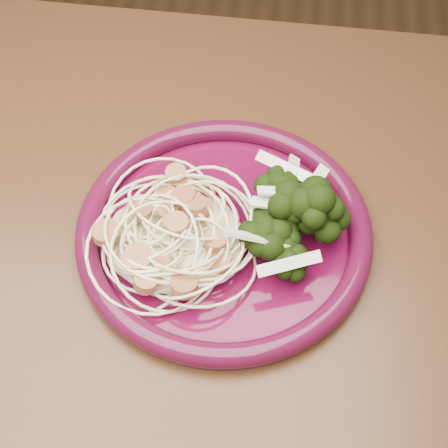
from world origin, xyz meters
TOP-DOWN VIEW (x-y plane):
  - dining_table at (0.00, 0.00)m, footprint 1.20×0.80m
  - dinner_plate at (-0.00, 0.05)m, footprint 0.37×0.37m
  - spaghetti_pile at (-0.04, 0.03)m, footprint 0.17×0.16m
  - scallop_cluster at (-0.04, 0.03)m, footprint 0.17×0.17m
  - broccoli_pile at (0.05, 0.08)m, footprint 0.15×0.19m
  - onion_garnish at (0.05, 0.08)m, footprint 0.10×0.12m

SIDE VIEW (x-z plane):
  - dining_table at x=0.00m, z-range 0.28..1.03m
  - dinner_plate at x=0.00m, z-range 0.75..0.77m
  - spaghetti_pile at x=-0.04m, z-range 0.76..0.79m
  - broccoli_pile at x=0.05m, z-range 0.76..0.81m
  - scallop_cluster at x=-0.04m, z-range 0.79..0.83m
  - onion_garnish at x=0.05m, z-range 0.79..0.85m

